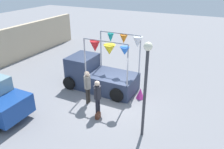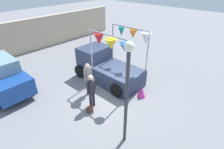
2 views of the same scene
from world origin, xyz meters
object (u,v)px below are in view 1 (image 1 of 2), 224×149
(handbag, at_px, (98,116))
(folded_kite_bundle_magenta, at_px, (140,93))
(vendor_truck, at_px, (97,73))
(street_lamp, at_px, (146,78))
(person_customer, at_px, (97,94))
(person_vendor, at_px, (87,84))

(handbag, relative_size, folded_kite_bundle_magenta, 0.47)
(vendor_truck, bearing_deg, handbag, -150.07)
(handbag, bearing_deg, street_lamp, -94.13)
(handbag, height_order, folded_kite_bundle_magenta, folded_kite_bundle_magenta)
(person_customer, bearing_deg, folded_kite_bundle_magenta, -30.86)
(person_vendor, xyz_separation_m, folded_kite_bundle_magenta, (1.63, -2.28, -0.79))
(vendor_truck, bearing_deg, person_vendor, -166.40)
(vendor_truck, distance_m, street_lamp, 5.03)
(person_customer, relative_size, handbag, 6.21)
(street_lamp, height_order, folded_kite_bundle_magenta, street_lamp)
(person_vendor, height_order, handbag, person_vendor)
(person_customer, relative_size, person_vendor, 0.97)
(vendor_truck, relative_size, folded_kite_bundle_magenta, 6.77)
(street_lamp, bearing_deg, person_vendor, 71.44)
(person_customer, xyz_separation_m, folded_kite_bundle_magenta, (2.24, -1.34, -0.76))
(street_lamp, relative_size, folded_kite_bundle_magenta, 6.67)
(folded_kite_bundle_magenta, bearing_deg, person_vendor, 125.60)
(person_customer, xyz_separation_m, person_vendor, (0.61, 0.94, 0.03))
(vendor_truck, distance_m, person_vendor, 1.80)
(person_customer, height_order, street_lamp, street_lamp)
(person_vendor, bearing_deg, person_customer, -123.26)
(vendor_truck, height_order, person_customer, vendor_truck)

